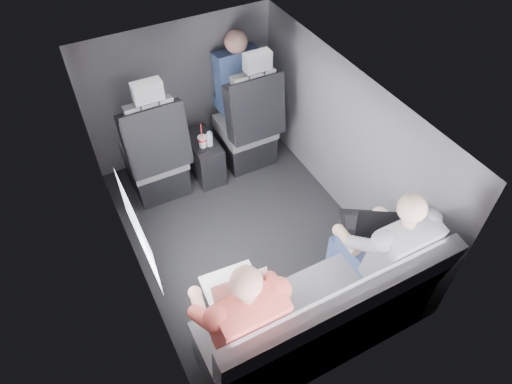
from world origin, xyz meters
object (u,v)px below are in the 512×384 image
front_seat_left (156,158)px  passenger_rear_left (239,316)px  soda_cup (203,142)px  passenger_front_right (237,82)px  front_seat_right (248,129)px  passenger_rear_right (383,248)px  rear_bench (319,318)px  water_bottle (210,139)px  center_console (204,157)px  laptop_black (371,224)px  laptop_white (235,287)px

front_seat_left → passenger_rear_left: bearing=-92.5°
soda_cup → passenger_front_right: passenger_front_right is taller
front_seat_right → passenger_rear_right: bearing=-87.5°
rear_bench → passenger_rear_right: (0.53, 0.10, 0.31)m
water_bottle → center_console: bearing=110.2°
front_seat_left → center_console: front_seat_left is taller
front_seat_left → passenger_rear_right: 2.07m
passenger_front_right → water_bottle: bearing=-144.1°
rear_bench → passenger_front_right: (0.47, 2.16, 0.44)m
front_seat_left → laptop_black: 1.93m
front_seat_left → laptop_black: front_seat_left is taller
rear_bench → water_bottle: (0.04, 1.84, 0.16)m
front_seat_left → front_seat_right: size_ratio=1.00×
front_seat_right → center_console: 0.49m
center_console → passenger_front_right: size_ratio=0.59×
center_console → passenger_rear_right: bearing=-74.0°
soda_cup → water_bottle: soda_cup is taller
soda_cup → laptop_black: 1.68m
passenger_rear_left → laptop_black: bearing=10.0°
water_bottle → passenger_front_right: 0.61m
front_seat_right → laptop_white: front_seat_right is taller
passenger_rear_left → passenger_front_right: size_ratio=1.47×
passenger_rear_left → water_bottle: bearing=72.0°
soda_cup → passenger_rear_left: bearing=-105.9°
front_seat_right → soda_cup: bearing=-174.1°
front_seat_left → front_seat_right: same height
laptop_white → laptop_black: (1.05, 0.01, -0.00)m
front_seat_left → water_bottle: bearing=-6.9°
laptop_black → front_seat_right: bearing=94.6°
passenger_rear_left → passenger_front_right: bearing=64.1°
front_seat_right → passenger_rear_right: (0.08, -1.81, 0.22)m
passenger_front_right → laptop_white: bearing=-116.7°
soda_cup → laptop_black: bearing=-68.7°
soda_cup → rear_bench: bearing=-89.1°
passenger_rear_left → passenger_rear_right: size_ratio=1.00×
center_console → front_seat_right: bearing=-5.1°
laptop_white → passenger_rear_left: bearing=-107.4°
passenger_rear_left → center_console: bearing=74.0°
front_seat_right → passenger_rear_left: (-0.98, -1.81, 0.22)m
passenger_rear_left → rear_bench: bearing=-10.2°
passenger_rear_right → passenger_rear_left: bearing=180.0°
center_console → passenger_front_right: passenger_front_right is taller
soda_cup → water_bottle: (0.07, -0.01, 0.01)m
front_seat_left → passenger_rear_left: size_ratio=1.05×
water_bottle → laptop_white: size_ratio=0.43×
water_bottle → laptop_black: laptop_black is taller
front_seat_right → passenger_front_right: bearing=84.6°
front_seat_left → front_seat_right: (0.90, 0.00, 0.00)m
laptop_white → front_seat_left: bearing=89.2°
laptop_white → passenger_front_right: (0.95, 1.88, 0.12)m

